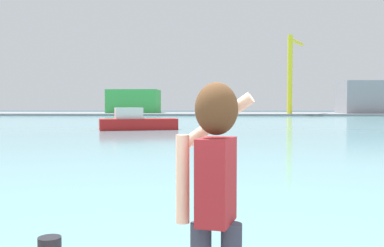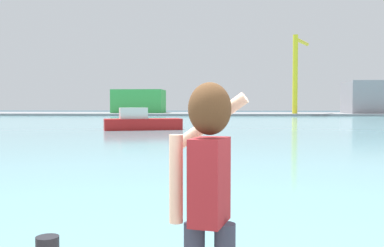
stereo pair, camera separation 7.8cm
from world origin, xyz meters
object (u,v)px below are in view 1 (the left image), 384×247
object	(u,v)px
warehouse_left	(134,101)
port_crane	(291,67)
boat_moored	(136,122)
warehouse_right	(369,97)
person_photographer	(215,186)

from	to	relation	value
warehouse_left	port_crane	bearing A→B (deg)	-10.96
boat_moored	warehouse_left	bearing A→B (deg)	83.29
warehouse_right	port_crane	xyz separation A→B (m)	(-16.67, -4.31, 5.99)
person_photographer	warehouse_right	distance (m)	95.00
warehouse_left	port_crane	distance (m)	34.28
person_photographer	port_crane	xyz separation A→B (m)	(14.77, 85.31, 8.03)
warehouse_left	warehouse_right	xyz separation A→B (m)	(49.66, -2.08, 0.79)
warehouse_right	port_crane	distance (m)	18.23
person_photographer	warehouse_left	size ratio (longest dim) A/B	0.16
warehouse_right	port_crane	bearing A→B (deg)	-165.50
port_crane	warehouse_right	bearing A→B (deg)	14.50
warehouse_left	port_crane	xyz separation A→B (m)	(32.99, -6.39, 6.78)
boat_moored	port_crane	xyz separation A→B (m)	(21.86, 50.25, 9.03)
boat_moored	warehouse_left	world-z (taller)	warehouse_left
person_photographer	warehouse_right	bearing A→B (deg)	-4.92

